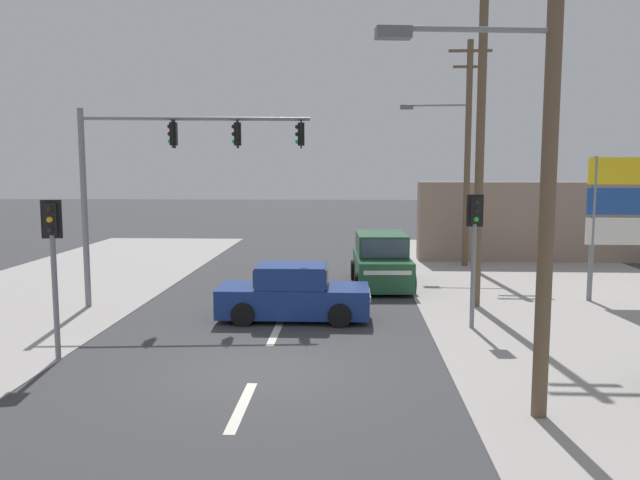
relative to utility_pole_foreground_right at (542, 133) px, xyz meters
The scene contains 14 objects.
ground_plane 7.31m from the utility_pole_foreground_right, 156.01° to the left, with size 140.00×140.00×0.00m, color #3A3A3D.
lane_dash_near 6.96m from the utility_pole_foreground_right, behind, with size 0.20×2.40×0.01m, color silver.
lane_dash_mid 8.70m from the utility_pole_foreground_right, 133.81° to the left, with size 0.20×2.40×0.01m, color silver.
lane_dash_far 12.37m from the utility_pole_foreground_right, 116.13° to the left, with size 0.20×2.40×0.01m, color silver.
utility_pole_foreground_right is the anchor object (origin of this frame).
utility_pole_midground_right 8.65m from the utility_pole_foreground_right, 85.02° to the left, with size 1.80×0.26×10.32m.
utility_pole_background_right 16.70m from the utility_pole_foreground_right, 84.13° to the left, with size 3.78×0.39×9.55m.
traffic_signal_mast 11.95m from the utility_pole_foreground_right, 136.99° to the left, with size 6.86×0.93×6.00m.
pedestal_signal_right_kerb 6.41m from the utility_pole_foreground_right, 88.71° to the left, with size 0.44×0.30×3.56m.
pedestal_signal_left_kerb 10.24m from the utility_pole_foreground_right, 164.07° to the left, with size 0.44×0.30×3.56m.
shopping_plaza_sign 11.14m from the utility_pole_foreground_right, 60.65° to the left, with size 2.10×0.16×4.60m.
shopfront_wall_far 19.43m from the utility_pole_foreground_right, 71.85° to the left, with size 12.00×1.00×3.60m, color gray.
suv_crossing_left 12.71m from the utility_pole_foreground_right, 99.50° to the left, with size 2.21×4.61×1.90m.
sedan_receding_far 9.18m from the utility_pole_foreground_right, 124.88° to the left, with size 4.25×1.91×1.56m.
Camera 1 is at (1.94, -12.64, 4.25)m, focal length 35.00 mm.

